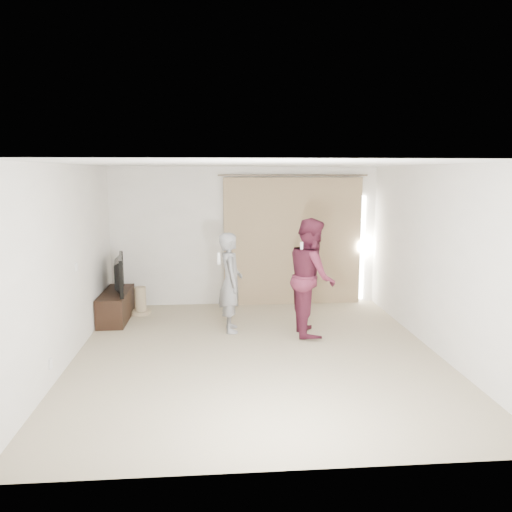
# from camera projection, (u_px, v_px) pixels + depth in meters

# --- Properties ---
(floor) EXTENTS (5.50, 5.50, 0.00)m
(floor) POSITION_uv_depth(u_px,v_px,m) (257.00, 354.00, 6.92)
(floor) COLOR tan
(floor) RESTS_ON ground
(wall_back) EXTENTS (5.00, 0.04, 2.60)m
(wall_back) POSITION_uv_depth(u_px,v_px,m) (245.00, 236.00, 9.41)
(wall_back) COLOR white
(wall_back) RESTS_ON ground
(wall_left) EXTENTS (0.04, 5.50, 2.60)m
(wall_left) POSITION_uv_depth(u_px,v_px,m) (66.00, 265.00, 6.50)
(wall_left) COLOR white
(wall_left) RESTS_ON ground
(ceiling) EXTENTS (5.00, 5.50, 0.01)m
(ceiling) POSITION_uv_depth(u_px,v_px,m) (257.00, 164.00, 6.49)
(ceiling) COLOR silver
(ceiling) RESTS_ON wall_back
(curtain) EXTENTS (2.80, 0.11, 2.46)m
(curtain) POSITION_uv_depth(u_px,v_px,m) (293.00, 241.00, 9.43)
(curtain) COLOR tan
(curtain) RESTS_ON ground
(tv_console) EXTENTS (0.44, 1.26, 0.49)m
(tv_console) POSITION_uv_depth(u_px,v_px,m) (116.00, 306.00, 8.52)
(tv_console) COLOR black
(tv_console) RESTS_ON ground
(tv) EXTENTS (0.32, 1.09, 0.62)m
(tv) POSITION_uv_depth(u_px,v_px,m) (115.00, 274.00, 8.43)
(tv) COLOR black
(tv) RESTS_ON tv_console
(scratching_post) EXTENTS (0.37, 0.37, 0.49)m
(scratching_post) POSITION_uv_depth(u_px,v_px,m) (140.00, 303.00, 8.86)
(scratching_post) COLOR tan
(scratching_post) RESTS_ON ground
(person_man) EXTENTS (0.41, 0.60, 1.58)m
(person_man) POSITION_uv_depth(u_px,v_px,m) (231.00, 282.00, 7.83)
(person_man) COLOR gray
(person_man) RESTS_ON ground
(person_woman) EXTENTS (0.69, 0.88, 1.81)m
(person_woman) POSITION_uv_depth(u_px,v_px,m) (311.00, 277.00, 7.69)
(person_woman) COLOR #581D30
(person_woman) RESTS_ON ground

